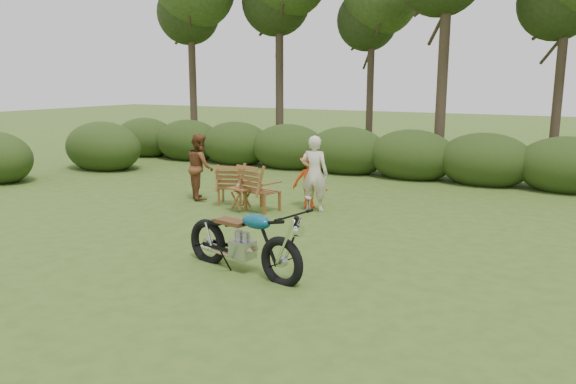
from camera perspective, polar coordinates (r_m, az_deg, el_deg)
The scene contains 10 objects.
ground at distance 8.44m, azimuth -5.17°, elevation -7.98°, with size 80.00×80.00×0.00m, color #35511B.
tree_line at distance 16.84m, azimuth 15.38°, elevation 14.51°, with size 22.52×11.62×8.14m.
motorcycle at distance 8.42m, azimuth -4.60°, elevation -8.02°, with size 2.12×0.81×1.21m, color #0B7399, non-canonical shape.
lawn_chair_right at distance 12.11m, azimuth -2.58°, elevation -1.92°, with size 0.70×0.70×1.03m, color brown, non-canonical shape.
lawn_chair_left at distance 12.84m, azimuth -5.72°, elevation -1.20°, with size 0.63×0.63×0.92m, color brown, non-canonical shape.
side_table at distance 12.04m, azimuth -4.79°, elevation -0.77°, with size 0.50×0.42×0.52m, color brown, non-canonical shape.
cup at distance 11.96m, azimuth -4.93°, elevation 0.65°, with size 0.12×0.12×0.10m, color beige.
adult_a at distance 12.13m, azimuth 2.67°, elevation -1.90°, with size 0.59×0.39×1.63m, color beige.
adult_b at distance 13.48m, azimuth -8.82°, elevation -0.66°, with size 0.75×0.58×1.54m, color brown.
child at distance 12.43m, azimuth 2.20°, elevation -1.57°, with size 0.79×0.46×1.23m, color #EE4916.
Camera 1 is at (4.44, -6.61, 2.81)m, focal length 35.00 mm.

